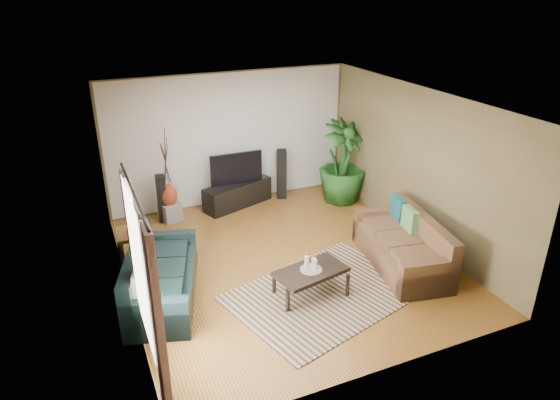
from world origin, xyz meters
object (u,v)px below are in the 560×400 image
sofa_left (162,273)px  coffee_table (311,282)px  television (236,168)px  pedestal (170,211)px  speaker_left (162,199)px  speaker_right (282,174)px  tv_stand (238,194)px  sofa_right (402,242)px  vase (169,195)px  side_table (136,247)px  potted_plant (343,162)px

sofa_left → coffee_table: sofa_left is taller
television → pedestal: 1.57m
television → speaker_left: bearing=-174.5°
coffee_table → speaker_right: 3.67m
tv_stand → sofa_left: bearing=-147.2°
sofa_right → speaker_right: bearing=-157.9°
vase → speaker_left: bearing=179.7°
sofa_right → tv_stand: sofa_right is taller
speaker_right → side_table: size_ratio=1.81×
vase → side_table: (-0.85, -1.39, -0.23)m
television → pedestal: television is taller
pedestal → vase: bearing=0.0°
coffee_table → vase: vase is taller
sofa_right → potted_plant: potted_plant is taller
sofa_left → pedestal: 2.65m
pedestal → sofa_left: bearing=-103.9°
pedestal → side_table: (-0.85, -1.39, 0.11)m
television → potted_plant: potted_plant is taller
sofa_left → speaker_left: speaker_left is taller
sofa_right → potted_plant: size_ratio=1.17×
speaker_left → vase: (0.13, -0.00, 0.05)m
speaker_left → speaker_right: bearing=9.6°
speaker_left → side_table: (-0.71, -1.39, -0.18)m
speaker_left → side_table: 1.58m
tv_stand → speaker_left: speaker_left is taller
coffee_table → speaker_right: bearing=61.4°
speaker_left → potted_plant: size_ratio=0.55×
sofa_left → side_table: (-0.22, 1.17, -0.13)m
tv_stand → speaker_left: 1.58m
sofa_right → vase: (-3.10, 3.16, 0.10)m
coffee_table → speaker_right: speaker_right is taller
sofa_right → side_table: sofa_right is taller
coffee_table → speaker_left: 3.68m
sofa_left → speaker_right: 4.10m
speaker_right → sofa_left: bearing=-121.8°
potted_plant → side_table: size_ratio=2.92×
pedestal → side_table: bearing=-121.4°
sofa_right → speaker_left: bearing=-123.7°
television → vase: (-1.43, -0.15, -0.29)m
coffee_table → pedestal: (-1.38, 3.34, -0.03)m
speaker_right → side_table: bearing=-138.0°
tv_stand → speaker_right: (1.00, 0.03, 0.29)m
potted_plant → pedestal: 3.61m
speaker_right → vase: (-2.43, -0.16, -0.01)m
vase → pedestal: bearing=0.0°
sofa_right → television: television is taller
sofa_right → pedestal: size_ratio=5.62×
tv_stand → pedestal: bearing=165.4°
sofa_left → television: bearing=-20.1°
sofa_left → coffee_table: (2.01, -0.78, -0.21)m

